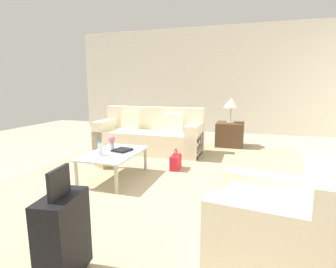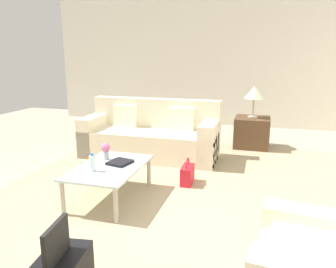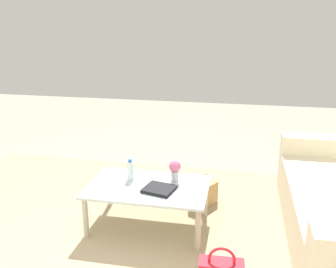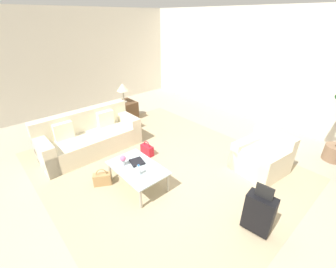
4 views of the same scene
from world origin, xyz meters
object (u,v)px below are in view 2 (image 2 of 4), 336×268
Objects in this scene: water_bottle at (93,163)px; flower_vase at (106,150)px; couch at (152,137)px; table_lamp at (254,93)px; handbag_tan at (92,172)px; coffee_table at (109,170)px; handbag_red at (187,174)px; side_table at (252,132)px; coffee_table_book at (120,162)px.

water_bottle is 1.00× the size of flower_vase.
couch is 2.01m from table_lamp.
table_lamp is at bearing 139.50° from handbag_tan.
table_lamp reaches higher than coffee_table.
side_table is at bearing 160.41° from handbag_red.
water_bottle is 0.42m from flower_vase.
table_lamp is 3.19m from handbag_tan.
coffee_table_book reaches higher than handbag_red.
flower_vase is 3.10m from table_lamp.
table_lamp is (-1.00, 1.60, 0.67)m from couch.
water_bottle is 3.43m from table_lamp.
handbag_red is at bearing 38.75° from couch.
table_lamp is at bearing 151.82° from coffee_table.
side_table is at bearing 151.82° from coffee_table.
couch is 3.59× the size of side_table.
flower_vase is at bearing -32.60° from table_lamp.
coffee_table is 0.26m from water_bottle.
handbag_red is (2.08, -0.74, -0.86)m from table_lamp.
couch is at bearing 178.18° from flower_vase.
coffee_table_book is 3.04m from side_table.
handbag_tan is (-0.66, -0.39, -0.38)m from water_bottle.
water_bottle reaches higher than side_table.
coffee_table is 0.16m from coffee_table_book.
water_bottle is at bearing -16.13° from coffee_table_book.
table_lamp is at bearing 165.31° from coffee_table_book.
flower_vase is at bearing -100.27° from coffee_table_book.
side_table is (-2.58, 1.65, -0.26)m from flower_vase.
table_lamp is at bearing 122.12° from couch.
side_table is (-1.00, 1.60, -0.04)m from couch.
coffee_table_book is 0.42× the size of side_table.
side_table is at bearing 151.93° from water_bottle.
side_table is 1.73× the size of handbag_tan.
flower_vase is (-0.10, -0.23, 0.11)m from coffee_table_book.
water_bottle is 0.86m from handbag_tan.
water_bottle is (0.20, -0.10, 0.14)m from coffee_table.
couch reaches higher than flower_vase.
coffee_table_book is at bearing 66.50° from flower_vase.
table_lamp is (0.00, 0.00, 0.72)m from side_table.
handbag_red and handbag_tan have the same top height.
table_lamp is at bearing 160.41° from handbag_red.
couch reaches higher than coffee_table_book.
handbag_red is at bearing -19.59° from table_lamp.
table_lamp is 2.37m from handbag_red.
handbag_red is (2.08, -0.74, -0.15)m from side_table.
table_lamp is 1.59× the size of handbag_tan.
handbag_tan is at bearing -125.33° from flower_vase.
side_table is 0.72m from table_lamp.
water_bottle reaches higher than coffee_table_book.
table_lamp is 1.59× the size of handbag_red.
table_lamp is (-3.00, 1.60, 0.49)m from water_bottle.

